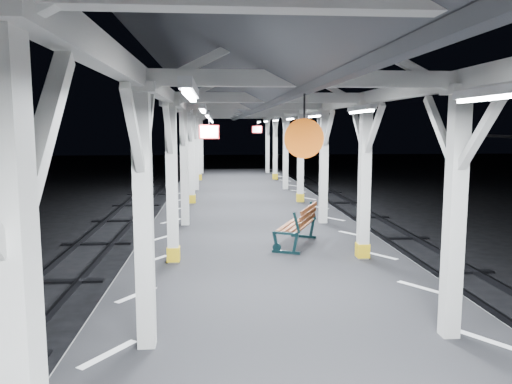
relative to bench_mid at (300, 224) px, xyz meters
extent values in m
plane|color=black|center=(-0.86, -3.27, -1.51)|extent=(120.00, 120.00, 0.00)
cube|color=black|center=(-0.86, -3.27, -1.01)|extent=(6.00, 50.00, 1.00)
cube|color=silver|center=(-3.31, -3.27, -0.51)|extent=(1.00, 48.00, 0.01)
cube|color=silver|center=(1.59, -3.27, -0.51)|extent=(1.00, 48.00, 0.01)
cube|color=#2D2D33|center=(-5.31, -3.27, -1.43)|extent=(0.08, 60.00, 0.16)
cube|color=silver|center=(-2.86, -8.72, 2.24)|extent=(0.10, 0.99, 0.99)
cube|color=silver|center=(-2.86, -5.27, 1.09)|extent=(0.22, 0.22, 3.20)
cube|color=silver|center=(-2.86, -5.27, 2.75)|extent=(0.40, 0.40, 0.12)
cube|color=silver|center=(-2.86, -4.72, 2.24)|extent=(0.10, 0.99, 0.99)
cube|color=silver|center=(-2.86, -5.82, 2.24)|extent=(0.10, 0.99, 0.99)
cube|color=silver|center=(-2.86, -1.27, 1.09)|extent=(0.22, 0.22, 3.20)
cube|color=silver|center=(-2.86, -1.27, 2.75)|extent=(0.40, 0.40, 0.12)
cube|color=gold|center=(-2.86, -1.27, -0.33)|extent=(0.26, 0.26, 0.30)
cube|color=silver|center=(-2.86, -0.72, 2.24)|extent=(0.10, 0.99, 0.99)
cube|color=silver|center=(-2.86, -1.82, 2.24)|extent=(0.10, 0.99, 0.99)
cube|color=silver|center=(-2.86, 2.73, 1.09)|extent=(0.22, 0.22, 3.20)
cube|color=silver|center=(-2.86, 2.73, 2.75)|extent=(0.40, 0.40, 0.12)
cube|color=silver|center=(-2.86, 3.28, 2.24)|extent=(0.10, 0.99, 0.99)
cube|color=silver|center=(-2.86, 2.18, 2.24)|extent=(0.10, 0.99, 0.99)
cube|color=silver|center=(-2.86, 6.73, 1.09)|extent=(0.22, 0.22, 3.20)
cube|color=silver|center=(-2.86, 6.73, 2.75)|extent=(0.40, 0.40, 0.12)
cube|color=gold|center=(-2.86, 6.73, -0.33)|extent=(0.26, 0.26, 0.30)
cube|color=silver|center=(-2.86, 7.28, 2.24)|extent=(0.10, 0.99, 0.99)
cube|color=silver|center=(-2.86, 6.18, 2.24)|extent=(0.10, 0.99, 0.99)
cube|color=silver|center=(-2.86, 10.73, 1.09)|extent=(0.22, 0.22, 3.20)
cube|color=silver|center=(-2.86, 10.73, 2.75)|extent=(0.40, 0.40, 0.12)
cube|color=silver|center=(-2.86, 11.28, 2.24)|extent=(0.10, 0.99, 0.99)
cube|color=silver|center=(-2.86, 10.18, 2.24)|extent=(0.10, 0.99, 0.99)
cube|color=silver|center=(-2.86, 14.73, 1.09)|extent=(0.22, 0.22, 3.20)
cube|color=silver|center=(-2.86, 14.73, 2.75)|extent=(0.40, 0.40, 0.12)
cube|color=gold|center=(-2.86, 14.73, -0.33)|extent=(0.26, 0.26, 0.30)
cube|color=silver|center=(-2.86, 15.28, 2.24)|extent=(0.10, 0.99, 0.99)
cube|color=silver|center=(-2.86, 14.18, 2.24)|extent=(0.10, 0.99, 0.99)
cube|color=silver|center=(-2.86, 18.73, 1.09)|extent=(0.22, 0.22, 3.20)
cube|color=silver|center=(-2.86, 18.73, 2.75)|extent=(0.40, 0.40, 0.12)
cube|color=silver|center=(-2.86, 19.28, 2.24)|extent=(0.10, 0.99, 0.99)
cube|color=silver|center=(-2.86, 18.18, 2.24)|extent=(0.10, 0.99, 0.99)
cube|color=silver|center=(1.14, -5.27, 1.09)|extent=(0.22, 0.22, 3.20)
cube|color=silver|center=(1.14, -5.27, 2.75)|extent=(0.40, 0.40, 0.12)
cube|color=silver|center=(1.14, -4.72, 2.24)|extent=(0.10, 0.99, 0.99)
cube|color=silver|center=(1.14, -5.82, 2.24)|extent=(0.10, 0.99, 0.99)
cube|color=silver|center=(1.14, -1.27, 1.09)|extent=(0.22, 0.22, 3.20)
cube|color=silver|center=(1.14, -1.27, 2.75)|extent=(0.40, 0.40, 0.12)
cube|color=gold|center=(1.14, -1.27, -0.33)|extent=(0.26, 0.26, 0.30)
cube|color=silver|center=(1.14, -0.72, 2.24)|extent=(0.10, 0.99, 0.99)
cube|color=silver|center=(1.14, -1.82, 2.24)|extent=(0.10, 0.99, 0.99)
cube|color=silver|center=(1.14, 2.73, 1.09)|extent=(0.22, 0.22, 3.20)
cube|color=silver|center=(1.14, 2.73, 2.75)|extent=(0.40, 0.40, 0.12)
cube|color=silver|center=(1.14, 3.28, 2.24)|extent=(0.10, 0.99, 0.99)
cube|color=silver|center=(1.14, 2.18, 2.24)|extent=(0.10, 0.99, 0.99)
cube|color=silver|center=(1.14, 6.73, 1.09)|extent=(0.22, 0.22, 3.20)
cube|color=silver|center=(1.14, 6.73, 2.75)|extent=(0.40, 0.40, 0.12)
cube|color=gold|center=(1.14, 6.73, -0.33)|extent=(0.26, 0.26, 0.30)
cube|color=silver|center=(1.14, 7.28, 2.24)|extent=(0.10, 0.99, 0.99)
cube|color=silver|center=(1.14, 6.18, 2.24)|extent=(0.10, 0.99, 0.99)
cube|color=silver|center=(1.14, 10.73, 1.09)|extent=(0.22, 0.22, 3.20)
cube|color=silver|center=(1.14, 10.73, 2.75)|extent=(0.40, 0.40, 0.12)
cube|color=silver|center=(1.14, 11.28, 2.24)|extent=(0.10, 0.99, 0.99)
cube|color=silver|center=(1.14, 10.18, 2.24)|extent=(0.10, 0.99, 0.99)
cube|color=silver|center=(1.14, 14.73, 1.09)|extent=(0.22, 0.22, 3.20)
cube|color=silver|center=(1.14, 14.73, 2.75)|extent=(0.40, 0.40, 0.12)
cube|color=gold|center=(1.14, 14.73, -0.33)|extent=(0.26, 0.26, 0.30)
cube|color=silver|center=(1.14, 15.28, 2.24)|extent=(0.10, 0.99, 0.99)
cube|color=silver|center=(1.14, 14.18, 2.24)|extent=(0.10, 0.99, 0.99)
cube|color=silver|center=(1.14, 18.73, 1.09)|extent=(0.22, 0.22, 3.20)
cube|color=silver|center=(1.14, 18.73, 2.75)|extent=(0.40, 0.40, 0.12)
cube|color=silver|center=(1.14, 19.28, 2.24)|extent=(0.10, 0.99, 0.99)
cube|color=silver|center=(1.14, 18.18, 2.24)|extent=(0.10, 0.99, 0.99)
cube|color=silver|center=(-2.86, -3.27, 2.87)|extent=(0.18, 48.00, 0.24)
cube|color=silver|center=(1.14, -3.27, 2.87)|extent=(0.18, 48.00, 0.24)
cube|color=silver|center=(-0.86, -5.27, 2.87)|extent=(4.20, 0.14, 0.20)
cube|color=silver|center=(-0.86, -1.27, 2.87)|extent=(4.20, 0.14, 0.20)
cube|color=silver|center=(-0.86, 2.73, 2.87)|extent=(4.20, 0.14, 0.20)
cube|color=silver|center=(-0.86, 6.73, 2.87)|extent=(4.20, 0.14, 0.20)
cube|color=silver|center=(-0.86, 10.73, 2.87)|extent=(4.20, 0.14, 0.20)
cube|color=silver|center=(-0.86, 14.73, 2.87)|extent=(4.20, 0.14, 0.20)
cube|color=silver|center=(-0.86, 18.73, 2.87)|extent=(4.20, 0.14, 0.20)
cube|color=silver|center=(-0.86, -3.27, 3.79)|extent=(0.16, 48.00, 0.20)
cube|color=#45474C|center=(-2.16, -3.27, 3.41)|extent=(2.80, 49.00, 1.45)
cube|color=#45474C|center=(0.44, -3.27, 3.41)|extent=(2.80, 49.00, 1.45)
cube|color=silver|center=(-2.16, -7.27, 2.59)|extent=(0.10, 1.35, 0.08)
cube|color=white|center=(-2.16, -7.27, 2.54)|extent=(0.05, 1.25, 0.05)
cube|color=silver|center=(-2.16, -3.27, 2.59)|extent=(0.10, 1.35, 0.08)
cube|color=white|center=(-2.16, -3.27, 2.54)|extent=(0.05, 1.25, 0.05)
cube|color=silver|center=(-2.16, 0.73, 2.59)|extent=(0.10, 1.35, 0.08)
cube|color=white|center=(-2.16, 0.73, 2.54)|extent=(0.05, 1.25, 0.05)
cube|color=silver|center=(-2.16, 4.73, 2.59)|extent=(0.10, 1.35, 0.08)
cube|color=white|center=(-2.16, 4.73, 2.54)|extent=(0.05, 1.25, 0.05)
cube|color=silver|center=(-2.16, 8.73, 2.59)|extent=(0.10, 1.35, 0.08)
cube|color=white|center=(-2.16, 8.73, 2.54)|extent=(0.05, 1.25, 0.05)
cube|color=silver|center=(-2.16, 12.73, 2.59)|extent=(0.10, 1.35, 0.08)
cube|color=white|center=(-2.16, 12.73, 2.54)|extent=(0.05, 1.25, 0.05)
cube|color=silver|center=(-2.16, 16.73, 2.59)|extent=(0.10, 1.35, 0.08)
cube|color=white|center=(-2.16, 16.73, 2.54)|extent=(0.05, 1.25, 0.05)
cube|color=silver|center=(0.44, -7.27, 2.59)|extent=(0.10, 1.35, 0.08)
cube|color=white|center=(0.44, -7.27, 2.54)|extent=(0.05, 1.25, 0.05)
cube|color=silver|center=(0.44, -3.27, 2.59)|extent=(0.10, 1.35, 0.08)
cube|color=white|center=(0.44, -3.27, 2.54)|extent=(0.05, 1.25, 0.05)
cube|color=silver|center=(0.44, 0.73, 2.59)|extent=(0.10, 1.35, 0.08)
cube|color=white|center=(0.44, 0.73, 2.54)|extent=(0.05, 1.25, 0.05)
cube|color=silver|center=(0.44, 4.73, 2.59)|extent=(0.10, 1.35, 0.08)
cube|color=white|center=(0.44, 4.73, 2.54)|extent=(0.05, 1.25, 0.05)
cube|color=silver|center=(0.44, 8.73, 2.59)|extent=(0.10, 1.35, 0.08)
cube|color=white|center=(0.44, 8.73, 2.54)|extent=(0.05, 1.25, 0.05)
cube|color=silver|center=(0.44, 12.73, 2.59)|extent=(0.10, 1.35, 0.08)
cube|color=white|center=(0.44, 12.73, 2.54)|extent=(0.05, 1.25, 0.05)
cube|color=silver|center=(0.44, 16.73, 2.59)|extent=(0.10, 1.35, 0.08)
cube|color=white|center=(0.44, 16.73, 2.54)|extent=(0.05, 1.25, 0.05)
cylinder|color=black|center=(-0.86, -5.27, 2.54)|extent=(0.02, 0.02, 0.30)
cylinder|color=#E85C0C|center=(-0.86, -5.27, 2.14)|extent=(0.50, 0.04, 0.50)
cylinder|color=black|center=(-2.12, 1.12, 2.51)|extent=(0.02, 0.02, 0.36)
cube|color=red|center=(-2.12, 1.12, 2.16)|extent=(0.50, 0.03, 0.35)
cube|color=white|center=(-2.12, 1.12, 2.16)|extent=(0.44, 0.04, 0.29)
cylinder|color=black|center=(0.06, 13.33, 2.51)|extent=(0.02, 0.02, 0.36)
cube|color=red|center=(0.06, 13.33, 2.16)|extent=(0.50, 0.03, 0.35)
cube|color=white|center=(0.06, 13.33, 2.16)|extent=(0.44, 0.05, 0.29)
cube|color=black|center=(13.14, 18.73, 0.14)|extent=(0.20, 0.20, 3.30)
sphere|color=silver|center=(13.14, 18.73, 1.71)|extent=(0.20, 0.20, 0.20)
cube|color=#0E282B|center=(-0.43, -0.74, -0.48)|extent=(0.61, 0.31, 0.06)
cube|color=#0E282B|center=(-0.64, -0.65, -0.27)|extent=(0.17, 0.11, 0.49)
cube|color=#0E282B|center=(-0.23, -0.83, -0.27)|extent=(0.16, 0.11, 0.49)
cube|color=#0E282B|center=(-0.21, -0.83, 0.20)|extent=(0.18, 0.12, 0.47)
cube|color=#0E282B|center=(0.24, 0.82, -0.48)|extent=(0.61, 0.31, 0.06)
cube|color=#0E282B|center=(0.03, 0.91, -0.27)|extent=(0.17, 0.11, 0.49)
cube|color=#0E282B|center=(0.44, 0.74, -0.27)|extent=(0.16, 0.11, 0.49)
cube|color=#0E282B|center=(0.46, 0.73, 0.20)|extent=(0.18, 0.12, 0.47)
cube|color=brown|center=(-0.29, 0.12, -0.03)|extent=(0.72, 1.52, 0.04)
cube|color=brown|center=(-0.16, 0.07, -0.03)|extent=(0.72, 1.52, 0.04)
cube|color=brown|center=(-0.03, 0.01, -0.03)|extent=(0.72, 1.52, 0.04)
cube|color=brown|center=(0.09, -0.04, -0.03)|extent=(0.72, 1.52, 0.04)
cube|color=brown|center=(0.16, -0.07, 0.12)|extent=(0.68, 1.51, 0.10)
cube|color=brown|center=(0.18, -0.08, 0.26)|extent=(0.68, 1.51, 0.10)
cube|color=brown|center=(0.20, -0.09, 0.39)|extent=(0.68, 1.51, 0.10)
camera|label=1|loc=(-1.94, -11.45, 2.28)|focal=35.00mm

